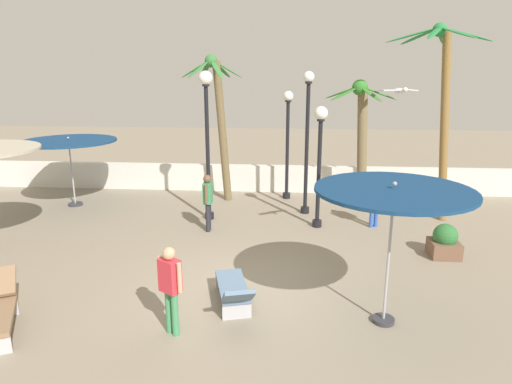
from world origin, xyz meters
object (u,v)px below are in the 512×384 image
lounge_chair_0 (234,290)px  guest_2 (208,197)px  palm_tree_0 (219,112)px  planter (445,242)px  palm_tree_1 (361,129)px  guest_0 (375,196)px  lamp_post_0 (207,124)px  lamp_post_1 (288,136)px  patio_umbrella_0 (394,195)px  lamp_post_3 (307,133)px  patio_umbrella_2 (69,143)px  palm_tree_2 (443,99)px  lamp_post_2 (320,151)px  seagull_0 (400,90)px  guest_1 (170,282)px

lounge_chair_0 → guest_2: bearing=106.7°
palm_tree_0 → planter: (6.37, -4.68, -2.75)m
palm_tree_1 → lounge_chair_0: bearing=-114.9°
lounge_chair_0 → guest_0: guest_0 is taller
lamp_post_0 → lamp_post_1: (2.39, 2.55, -0.66)m
planter → palm_tree_0: bearing=143.7°
lounge_chair_0 → palm_tree_0: bearing=100.8°
patio_umbrella_0 → lamp_post_3: (-1.27, 6.53, 0.19)m
guest_0 → palm_tree_1: bearing=94.4°
lamp_post_3 → guest_0: lamp_post_3 is taller
lounge_chair_0 → patio_umbrella_2: bearing=134.5°
patio_umbrella_2 → guest_2: bearing=-23.1°
palm_tree_2 → guest_2: (-6.75, -1.58, -2.71)m
patio_umbrella_0 → guest_2: 6.33m
guest_2 → lamp_post_2: bearing=10.9°
patio_umbrella_0 → palm_tree_0: 9.01m
patio_umbrella_2 → palm_tree_2: (11.82, -0.58, 1.55)m
lamp_post_3 → seagull_0: bearing=-66.8°
palm_tree_1 → guest_0: 2.83m
lamp_post_0 → planter: (6.39, -2.47, -2.58)m
palm_tree_2 → guest_2: size_ratio=3.49×
patio_umbrella_0 → lounge_chair_0: size_ratio=1.39×
palm_tree_0 → lamp_post_1: 2.54m
patio_umbrella_2 → lounge_chair_0: size_ratio=1.59×
palm_tree_0 → palm_tree_1: bearing=-3.9°
palm_tree_1 → lamp_post_0: size_ratio=0.94×
patio_umbrella_2 → lamp_post_3: (7.92, -0.24, 0.46)m
patio_umbrella_2 → palm_tree_0: bearing=13.0°
patio_umbrella_0 → lamp_post_3: lamp_post_3 is taller
lamp_post_2 → lounge_chair_0: bearing=-110.9°
guest_0 → guest_2: 4.90m
lamp_post_0 → lounge_chair_0: lamp_post_0 is taller
lamp_post_0 → guest_2: lamp_post_0 is taller
lamp_post_1 → lamp_post_3: (0.62, -1.72, 0.33)m
palm_tree_1 → lamp_post_2: 2.83m
palm_tree_0 → lamp_post_0: 2.21m
lamp_post_0 → planter: size_ratio=5.31×
lamp_post_2 → guest_1: (-2.85, -5.88, -1.29)m
lamp_post_2 → palm_tree_1: bearing=57.5°
patio_umbrella_0 → lamp_post_3: size_ratio=0.60×
palm_tree_0 → palm_tree_1: palm_tree_0 is taller
palm_tree_1 → patio_umbrella_0: bearing=-94.2°
guest_2 → seagull_0: size_ratio=1.81×
seagull_0 → planter: seagull_0 is taller
lamp_post_0 → guest_1: bearing=-85.6°
palm_tree_0 → planter: size_ratio=5.95×
lamp_post_2 → guest_0: (1.68, 0.11, -1.34)m
palm_tree_2 → seagull_0: palm_tree_2 is taller
lamp_post_0 → guest_0: 5.42m
patio_umbrella_2 → lamp_post_1: bearing=11.5°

